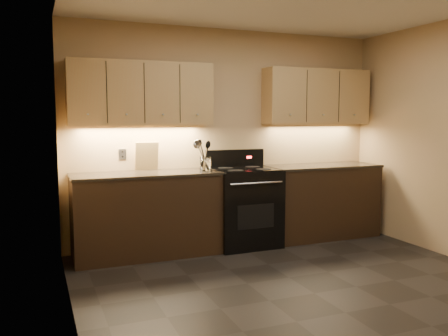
{
  "coord_description": "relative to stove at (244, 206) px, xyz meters",
  "views": [
    {
      "loc": [
        -2.24,
        -3.42,
        1.54
      ],
      "look_at": [
        -0.27,
        1.45,
        0.97
      ],
      "focal_mm": 38.0,
      "sensor_mm": 36.0,
      "label": 1
    }
  ],
  "objects": [
    {
      "name": "floor",
      "position": [
        -0.08,
        -1.68,
        -0.48
      ],
      "size": [
        4.0,
        4.0,
        0.0
      ],
      "primitive_type": "plane",
      "color": "black",
      "rests_on": "ground"
    },
    {
      "name": "wall_back",
      "position": [
        -0.08,
        0.32,
        0.82
      ],
      "size": [
        4.0,
        0.04,
        2.6
      ],
      "primitive_type": "cube",
      "color": "tan",
      "rests_on": "ground"
    },
    {
      "name": "wall_left",
      "position": [
        -2.08,
        -1.68,
        0.82
      ],
      "size": [
        0.04,
        4.0,
        2.6
      ],
      "primitive_type": "cube",
      "color": "tan",
      "rests_on": "ground"
    },
    {
      "name": "counter_left",
      "position": [
        -1.18,
        0.02,
        -0.01
      ],
      "size": [
        1.62,
        0.62,
        0.93
      ],
      "color": "black",
      "rests_on": "ground"
    },
    {
      "name": "counter_right",
      "position": [
        1.1,
        0.02,
        -0.01
      ],
      "size": [
        1.46,
        0.62,
        0.93
      ],
      "color": "black",
      "rests_on": "ground"
    },
    {
      "name": "stove",
      "position": [
        0.0,
        0.0,
        0.0
      ],
      "size": [
        0.76,
        0.68,
        1.14
      ],
      "color": "black",
      "rests_on": "ground"
    },
    {
      "name": "upper_cab_left",
      "position": [
        -1.18,
        0.17,
        1.32
      ],
      "size": [
        1.6,
        0.3,
        0.7
      ],
      "primitive_type": "cube",
      "color": "#A68C53",
      "rests_on": "wall_back"
    },
    {
      "name": "upper_cab_right",
      "position": [
        1.1,
        0.17,
        1.32
      ],
      "size": [
        1.44,
        0.3,
        0.7
      ],
      "primitive_type": "cube",
      "color": "#A68C53",
      "rests_on": "wall_back"
    },
    {
      "name": "outlet_plate",
      "position": [
        -1.38,
        0.31,
        0.64
      ],
      "size": [
        0.08,
        0.01,
        0.12
      ],
      "primitive_type": "cube",
      "color": "#B2B5BA",
      "rests_on": "wall_back"
    },
    {
      "name": "utensil_crock",
      "position": [
        -0.5,
        -0.03,
        0.53
      ],
      "size": [
        0.17,
        0.17,
        0.16
      ],
      "color": "white",
      "rests_on": "counter_left"
    },
    {
      "name": "cutting_board",
      "position": [
        -1.11,
        0.27,
        0.61
      ],
      "size": [
        0.27,
        0.11,
        0.33
      ],
      "primitive_type": "cube",
      "rotation": [
        0.25,
        0.0,
        -0.03
      ],
      "color": "tan",
      "rests_on": "counter_left"
    },
    {
      "name": "wooden_spoon",
      "position": [
        -0.52,
        -0.04,
        0.62
      ],
      "size": [
        0.13,
        0.11,
        0.31
      ],
      "primitive_type": null,
      "rotation": [
        -0.07,
        0.24,
        0.27
      ],
      "color": "tan",
      "rests_on": "utensil_crock"
    },
    {
      "name": "black_spoon",
      "position": [
        -0.51,
        -0.02,
        0.63
      ],
      "size": [
        0.1,
        0.11,
        0.33
      ],
      "primitive_type": null,
      "rotation": [
        0.15,
        0.12,
        0.08
      ],
      "color": "black",
      "rests_on": "utensil_crock"
    },
    {
      "name": "black_turner",
      "position": [
        -0.48,
        -0.04,
        0.65
      ],
      "size": [
        0.16,
        0.19,
        0.37
      ],
      "primitive_type": null,
      "rotation": [
        -0.3,
        -0.1,
        0.3
      ],
      "color": "black",
      "rests_on": "utensil_crock"
    },
    {
      "name": "steel_spatula",
      "position": [
        -0.47,
        -0.03,
        0.66
      ],
      "size": [
        0.24,
        0.14,
        0.4
      ],
      "primitive_type": null,
      "rotation": [
        0.18,
        -0.42,
        -0.13
      ],
      "color": "silver",
      "rests_on": "utensil_crock"
    },
    {
      "name": "steel_skimmer",
      "position": [
        -0.46,
        -0.05,
        0.64
      ],
      "size": [
        0.25,
        0.11,
        0.35
      ],
      "primitive_type": null,
      "rotation": [
        -0.09,
        -0.47,
        0.14
      ],
      "color": "silver",
      "rests_on": "utensil_crock"
    }
  ]
}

